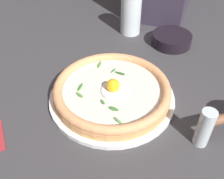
{
  "coord_description": "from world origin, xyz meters",
  "views": [
    {
      "loc": [
        0.48,
        0.22,
        0.46
      ],
      "look_at": [
        0.05,
        0.01,
        0.03
      ],
      "focal_mm": 41.26,
      "sensor_mm": 36.0,
      "label": 1
    }
  ],
  "objects_px": {
    "side_bowl": "(172,39)",
    "pepper_shaker": "(205,128)",
    "drinking_glass": "(131,17)",
    "pizza": "(112,90)"
  },
  "relations": [
    {
      "from": "side_bowl",
      "to": "pepper_shaker",
      "type": "relative_size",
      "value": 1.36
    },
    {
      "from": "pizza",
      "to": "drinking_glass",
      "type": "xyz_separation_m",
      "value": [
        -0.34,
        -0.09,
        0.03
      ]
    },
    {
      "from": "pizza",
      "to": "drinking_glass",
      "type": "distance_m",
      "value": 0.35
    },
    {
      "from": "drinking_glass",
      "to": "pizza",
      "type": "bearing_deg",
      "value": 15.62
    },
    {
      "from": "pepper_shaker",
      "to": "side_bowl",
      "type": "bearing_deg",
      "value": -154.63
    },
    {
      "from": "side_bowl",
      "to": "pepper_shaker",
      "type": "xyz_separation_m",
      "value": [
        0.36,
        0.17,
        0.03
      ]
    },
    {
      "from": "side_bowl",
      "to": "drinking_glass",
      "type": "bearing_deg",
      "value": -95.13
    },
    {
      "from": "drinking_glass",
      "to": "pepper_shaker",
      "type": "bearing_deg",
      "value": 40.91
    },
    {
      "from": "pizza",
      "to": "side_bowl",
      "type": "height_order",
      "value": "pizza"
    },
    {
      "from": "pizza",
      "to": "pepper_shaker",
      "type": "relative_size",
      "value": 3.1
    }
  ]
}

